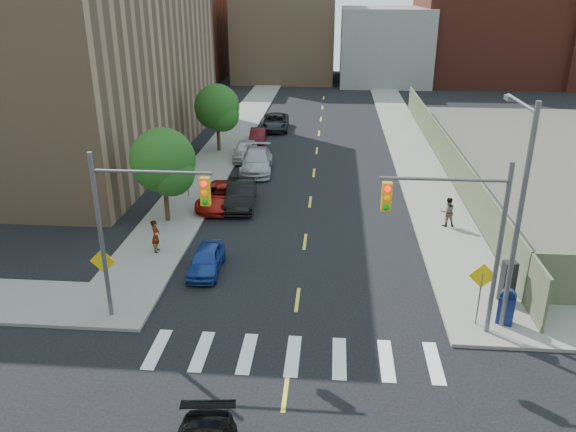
% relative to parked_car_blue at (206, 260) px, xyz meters
% --- Properties ---
extents(sidewalk_nw, '(3.50, 73.00, 0.15)m').
position_rel_parked_car_blue_xyz_m(sidewalk_nw, '(-3.26, 31.20, -0.54)').
color(sidewalk_nw, gray).
rests_on(sidewalk_nw, ground).
extents(sidewalk_ne, '(3.50, 73.00, 0.15)m').
position_rel_parked_car_blue_xyz_m(sidewalk_ne, '(12.24, 31.20, -0.54)').
color(sidewalk_ne, gray).
rests_on(sidewalk_ne, ground).
extents(fence_north, '(0.12, 44.00, 2.50)m').
position_rel_parked_car_blue_xyz_m(fence_north, '(14.09, 17.70, 0.64)').
color(fence_north, '#576144').
rests_on(fence_north, ground).
extents(building_nw, '(22.00, 30.00, 16.00)m').
position_rel_parked_car_blue_xyz_m(building_nw, '(-17.51, 19.70, 7.39)').
color(building_nw, '#8C6B4C').
rests_on(building_nw, ground).
extents(bg_bldg_west, '(14.00, 18.00, 12.00)m').
position_rel_parked_car_blue_xyz_m(bg_bldg_west, '(-17.51, 59.70, 5.39)').
color(bg_bldg_west, '#592319').
rests_on(bg_bldg_west, ground).
extents(bg_bldg_midwest, '(14.00, 16.00, 15.00)m').
position_rel_parked_car_blue_xyz_m(bg_bldg_midwest, '(-1.51, 61.70, 6.89)').
color(bg_bldg_midwest, '#8C6B4C').
rests_on(bg_bldg_midwest, ground).
extents(bg_bldg_center, '(12.00, 16.00, 10.00)m').
position_rel_parked_car_blue_xyz_m(bg_bldg_center, '(12.49, 59.70, 4.39)').
color(bg_bldg_center, gray).
rests_on(bg_bldg_center, ground).
extents(bg_bldg_east, '(18.00, 18.00, 16.00)m').
position_rel_parked_car_blue_xyz_m(bg_bldg_east, '(26.49, 61.70, 7.39)').
color(bg_bldg_east, '#592319').
rests_on(bg_bldg_east, ground).
extents(signal_nw, '(4.59, 0.30, 7.00)m').
position_rel_parked_car_blue_xyz_m(signal_nw, '(-1.49, -4.30, 3.92)').
color(signal_nw, '#59595E').
rests_on(signal_nw, ground).
extents(signal_ne, '(4.59, 0.30, 7.00)m').
position_rel_parked_car_blue_xyz_m(signal_ne, '(10.48, -4.30, 3.92)').
color(signal_ne, '#59595E').
rests_on(signal_ne, ground).
extents(streetlight_ne, '(0.25, 3.70, 9.00)m').
position_rel_parked_car_blue_xyz_m(streetlight_ne, '(12.69, -3.40, 4.61)').
color(streetlight_ne, '#59595E').
rests_on(streetlight_ne, ground).
extents(warn_sign_nw, '(1.06, 0.06, 2.83)m').
position_rel_parked_car_blue_xyz_m(warn_sign_nw, '(-3.31, -3.80, 1.38)').
color(warn_sign_nw, '#59595E').
rests_on(warn_sign_nw, ground).
extents(warn_sign_ne, '(1.06, 0.06, 2.83)m').
position_rel_parked_car_blue_xyz_m(warn_sign_ne, '(11.69, -3.80, 1.38)').
color(warn_sign_ne, '#59595E').
rests_on(warn_sign_ne, ground).
extents(warn_sign_midwest, '(1.06, 0.06, 2.83)m').
position_rel_parked_car_blue_xyz_m(warn_sign_midwest, '(-3.31, 9.70, 1.38)').
color(warn_sign_midwest, '#59595E').
rests_on(warn_sign_midwest, ground).
extents(tree_west_near, '(3.66, 3.64, 5.52)m').
position_rel_parked_car_blue_xyz_m(tree_west_near, '(-3.51, 5.75, 2.87)').
color(tree_west_near, '#332114').
rests_on(tree_west_near, ground).
extents(tree_west_far, '(3.66, 3.64, 5.52)m').
position_rel_parked_car_blue_xyz_m(tree_west_far, '(-3.51, 20.75, 2.87)').
color(tree_west_far, '#332114').
rests_on(tree_west_far, ground).
extents(parked_car_blue, '(1.52, 3.62, 1.22)m').
position_rel_parked_car_blue_xyz_m(parked_car_blue, '(0.00, 0.00, 0.00)').
color(parked_car_blue, navy).
rests_on(parked_car_blue, ground).
extents(parked_car_black, '(2.04, 4.91, 1.58)m').
position_rel_parked_car_blue_xyz_m(parked_car_black, '(0.29, 8.60, 0.18)').
color(parked_car_black, black).
rests_on(parked_car_black, ground).
extents(parked_car_red, '(2.60, 5.04, 1.36)m').
position_rel_parked_car_blue_xyz_m(parked_car_red, '(-0.96, 8.50, 0.07)').
color(parked_car_red, '#A51710').
rests_on(parked_car_red, ground).
extents(parked_car_silver, '(2.62, 5.60, 1.58)m').
position_rel_parked_car_blue_xyz_m(parked_car_silver, '(0.29, 15.67, 0.18)').
color(parked_car_silver, '#A9ACB1').
rests_on(parked_car_silver, ground).
extents(parked_car_white, '(1.91, 4.34, 1.45)m').
position_rel_parked_car_blue_xyz_m(parked_car_white, '(-1.01, 18.66, 0.12)').
color(parked_car_white, '#BBBBBB').
rests_on(parked_car_white, ground).
extents(parked_car_maroon, '(1.51, 3.84, 1.25)m').
position_rel_parked_car_blue_xyz_m(parked_car_maroon, '(-0.67, 23.70, 0.01)').
color(parked_car_maroon, '#450D12').
rests_on(parked_car_maroon, ground).
extents(parked_car_grey, '(2.68, 5.40, 1.47)m').
position_rel_parked_car_blue_xyz_m(parked_car_grey, '(0.29, 28.85, 0.13)').
color(parked_car_grey, black).
rests_on(parked_car_grey, ground).
extents(mailbox, '(0.75, 0.68, 1.51)m').
position_rel_parked_car_blue_xyz_m(mailbox, '(12.84, -3.63, 0.27)').
color(mailbox, '#0E1B53').
rests_on(mailbox, sidewalk_ne).
extents(payphone, '(0.62, 0.54, 1.85)m').
position_rel_parked_car_blue_xyz_m(payphone, '(13.33, -1.90, 0.46)').
color(payphone, black).
rests_on(payphone, sidewalk_ne).
extents(pedestrian_west, '(0.44, 0.64, 1.69)m').
position_rel_parked_car_blue_xyz_m(pedestrian_west, '(-2.90, 1.62, 0.39)').
color(pedestrian_west, gray).
rests_on(pedestrian_west, sidewalk_nw).
extents(pedestrian_east, '(0.90, 0.75, 1.67)m').
position_rel_parked_car_blue_xyz_m(pedestrian_east, '(12.29, 6.17, 0.37)').
color(pedestrian_east, gray).
rests_on(pedestrian_east, sidewalk_ne).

